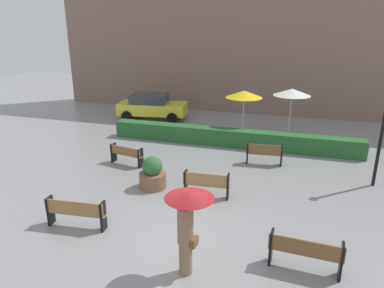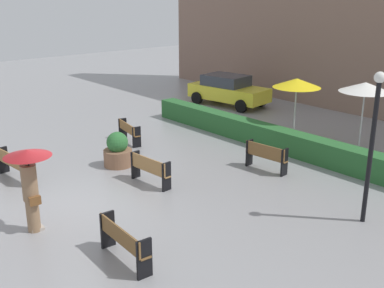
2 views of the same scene
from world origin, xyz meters
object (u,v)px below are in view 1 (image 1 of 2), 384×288
Objects in this scene: bench_far_left at (126,154)px; bench_near_left at (75,211)px; bench_back_row at (264,153)px; bench_mid_center at (206,183)px; planter_pot at (153,174)px; patio_umbrella_yellow at (244,94)px; lamp_post at (384,123)px; pedestrian_with_umbrella at (187,219)px; bench_near_right at (305,252)px; patio_umbrella_white at (292,92)px; parked_car at (152,106)px.

bench_near_left is at bearing -79.70° from bench_far_left.
bench_mid_center is (-1.56, -3.63, -0.02)m from bench_back_row.
patio_umbrella_yellow is (2.12, 6.90, 1.82)m from planter_pot.
bench_back_row is 0.40× the size of lamp_post.
pedestrian_with_umbrella is 8.48m from lamp_post.
lamp_post is at bearing -12.09° from bench_back_row.
pedestrian_with_umbrella is at bearing -161.02° from bench_near_right.
bench_far_left is 9.91m from lamp_post.
patio_umbrella_white is (-0.90, 11.17, 1.84)m from bench_near_right.
bench_mid_center is 7.28m from patio_umbrella_yellow.
pedestrian_with_umbrella is 0.85× the size of patio_umbrella_white.
planter_pot is at bearing -119.11° from patio_umbrella_white.
lamp_post is at bearing 67.46° from bench_near_right.
lamp_post is (9.69, 0.86, 1.92)m from bench_far_left.
bench_far_left is 0.91× the size of bench_near_right.
patio_umbrella_yellow is (-1.50, 3.42, 1.79)m from bench_back_row.
pedestrian_with_umbrella is (3.73, -0.96, 0.95)m from bench_near_left.
parked_car is at bearing 116.49° from pedestrian_with_umbrella.
pedestrian_with_umbrella reaches higher than planter_pot.
bench_far_left is 0.62× the size of patio_umbrella_white.
lamp_post reaches higher than patio_umbrella_yellow.
patio_umbrella_white is at bearing 79.89° from bench_back_row.
parked_car reaches higher than planter_pot.
bench_mid_center is 4.14m from pedestrian_with_umbrella.
bench_mid_center is at bearing 98.67° from pedestrian_with_umbrella.
lamp_post is 6.29m from patio_umbrella_white.
planter_pot is 0.48× the size of patio_umbrella_yellow.
bench_mid_center is 1.35× the size of planter_pot.
planter_pot is 10.16m from parked_car.
patio_umbrella_yellow reaches higher than bench_back_row.
bench_near_left is 8.13m from bench_back_row.
bench_far_left is 0.98× the size of bench_mid_center.
patio_umbrella_yellow is at bearing 113.68° from bench_back_row.
bench_mid_center is 0.41× the size of lamp_post.
lamp_post reaches higher than bench_far_left.
bench_far_left is 1.02× the size of bench_back_row.
bench_mid_center is 6.58m from lamp_post.
bench_near_left is at bearing -135.95° from bench_mid_center.
bench_near_left is at bearing -107.53° from patio_umbrella_yellow.
patio_umbrella_white is (6.37, 6.21, 1.88)m from bench_far_left.
planter_pot is at bearing -41.65° from bench_far_left.
patio_umbrella_white is 8.71m from parked_car.
patio_umbrella_white is 0.58× the size of parked_car.
bench_back_row reaches higher than bench_mid_center.
patio_umbrella_yellow reaches higher than bench_mid_center.
bench_mid_center is 0.37× the size of parked_car.
bench_mid_center is 0.64× the size of patio_umbrella_yellow.
bench_far_left is 7.54m from pedestrian_with_umbrella.
bench_back_row reaches higher than bench_near_right.
planter_pot is at bearing -66.58° from parked_car.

